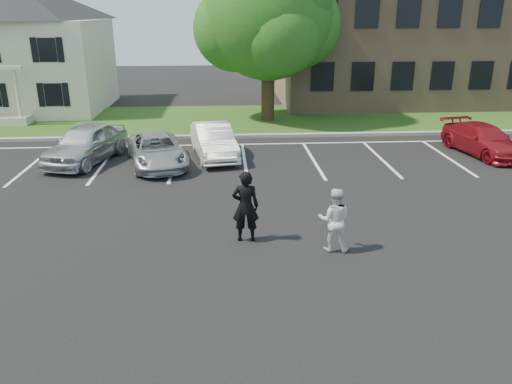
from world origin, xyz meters
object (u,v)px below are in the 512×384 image
(tree, at_px, (270,18))
(car_silver_west, at_px, (86,143))
(office_building, at_px, (448,35))
(car_red_compact, at_px, (483,140))
(man_black_suit, at_px, (245,206))
(car_silver_minivan, at_px, (157,151))
(house, at_px, (14,44))
(man_white_shirt, at_px, (334,220))
(car_white_sedan, at_px, (214,141))

(tree, distance_m, car_silver_west, 11.81)
(office_building, distance_m, tree, 13.84)
(car_red_compact, bearing_deg, man_black_suit, -153.99)
(car_silver_minivan, bearing_deg, tree, 43.38)
(house, xyz_separation_m, car_red_compact, (23.05, -11.52, -3.21))
(tree, bearing_deg, house, 164.10)
(office_building, relative_size, man_white_shirt, 13.50)
(man_black_suit, bearing_deg, tree, -94.86)
(man_black_suit, xyz_separation_m, car_white_sedan, (-0.94, 8.03, -0.28))
(car_white_sedan, bearing_deg, office_building, 30.53)
(car_red_compact, bearing_deg, car_silver_west, 169.38)
(tree, height_order, car_silver_minivan, tree)
(car_white_sedan, xyz_separation_m, car_red_compact, (11.28, -0.31, -0.06))
(man_black_suit, distance_m, car_silver_west, 9.76)
(tree, relative_size, car_white_sedan, 2.14)
(man_black_suit, height_order, man_white_shirt, man_black_suit)
(car_silver_west, bearing_deg, car_white_sedan, 20.63)
(office_building, bearing_deg, house, -175.72)
(car_white_sedan, bearing_deg, man_white_shirt, -80.78)
(office_building, distance_m, man_white_shirt, 25.32)
(house, bearing_deg, office_building, 4.28)
(house, height_order, man_white_shirt, house)
(tree, xyz_separation_m, car_white_sedan, (-2.92, -7.03, -4.67))
(car_white_sedan, height_order, car_red_compact, car_white_sedan)
(office_building, height_order, man_white_shirt, office_building)
(tree, xyz_separation_m, car_silver_minivan, (-5.12, -8.07, -4.75))
(office_building, bearing_deg, man_black_suit, -123.90)
(man_black_suit, height_order, car_silver_west, man_black_suit)
(tree, distance_m, car_silver_minivan, 10.68)
(house, bearing_deg, car_white_sedan, -43.63)
(tree, xyz_separation_m, man_white_shirt, (0.20, -15.78, -4.52))
(man_white_shirt, xyz_separation_m, car_silver_minivan, (-5.33, 7.71, -0.24))
(office_building, relative_size, car_silver_west, 5.04)
(car_red_compact, bearing_deg, office_building, 62.96)
(house, xyz_separation_m, man_white_shirt, (14.89, -19.96, -3.00))
(man_white_shirt, height_order, car_red_compact, man_white_shirt)
(man_white_shirt, bearing_deg, car_silver_minivan, -42.83)
(car_silver_west, distance_m, car_white_sedan, 5.08)
(office_building, height_order, car_white_sedan, office_building)
(house, distance_m, car_white_sedan, 16.56)
(car_silver_west, bearing_deg, man_white_shirt, -29.02)
(man_black_suit, bearing_deg, man_white_shirt, 164.49)
(man_black_suit, distance_m, man_white_shirt, 2.30)
(man_white_shirt, height_order, car_silver_west, man_white_shirt)
(office_building, height_order, car_red_compact, office_building)
(office_building, distance_m, car_red_compact, 14.55)
(car_silver_west, bearing_deg, office_building, 50.47)
(office_building, relative_size, car_red_compact, 5.28)
(house, distance_m, office_building, 27.08)
(car_silver_minivan, bearing_deg, man_black_suit, -80.00)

